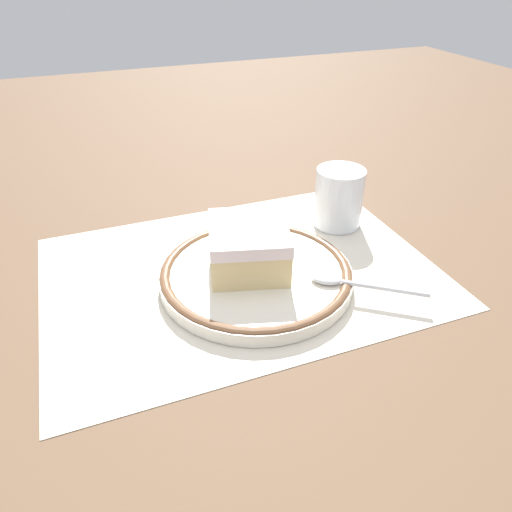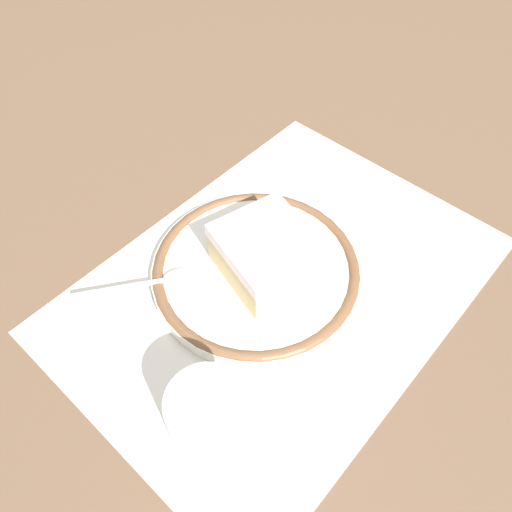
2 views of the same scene
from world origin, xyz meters
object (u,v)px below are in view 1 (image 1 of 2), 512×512
(spoon, at_px, (344,281))
(cup, at_px, (338,201))
(plate, at_px, (256,274))
(cake_slice, at_px, (249,247))

(spoon, height_order, cup, cup)
(spoon, xyz_separation_m, cup, (-0.08, -0.15, 0.02))
(plate, relative_size, cake_slice, 1.92)
(plate, relative_size, spoon, 2.00)
(plate, distance_m, spoon, 0.10)
(cake_slice, bearing_deg, plate, 113.74)
(plate, height_order, cup, cup)
(plate, distance_m, cup, 0.18)
(plate, xyz_separation_m, cup, (-0.16, -0.09, 0.03))
(plate, xyz_separation_m, spoon, (-0.08, 0.06, 0.01))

